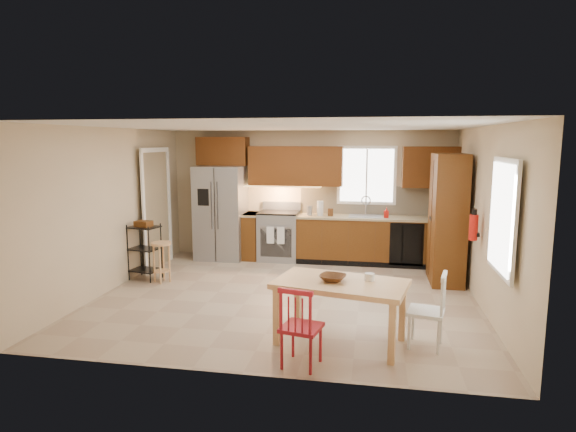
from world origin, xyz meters
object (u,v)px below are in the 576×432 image
at_px(range_stove, 279,236).
at_px(table_jar, 369,279).
at_px(utility_cart, 145,252).
at_px(fire_extinguisher, 474,227).
at_px(table_bowl, 333,282).
at_px(soap_bottle, 386,213).
at_px(pantry, 447,219).
at_px(chair_red, 302,326).
at_px(refrigerator, 221,213).
at_px(dining_table, 340,313).
at_px(chair_white, 426,310).
at_px(bar_stool, 162,262).

xyz_separation_m(range_stove, table_jar, (1.77, -3.64, 0.29)).
xyz_separation_m(range_stove, utility_cart, (-1.95, -1.71, 0.01)).
relative_size(fire_extinguisher, table_bowl, 1.22).
bearing_deg(range_stove, soap_bottle, -2.40).
xyz_separation_m(fire_extinguisher, table_bowl, (-1.82, -1.70, -0.38)).
distance_m(pantry, chair_red, 3.93).
bearing_deg(range_stove, table_bowl, -70.01).
bearing_deg(refrigerator, soap_bottle, -0.45).
bearing_deg(table_jar, pantry, 65.50).
bearing_deg(table_bowl, dining_table, 0.00).
distance_m(refrigerator, soap_bottle, 3.18).
height_order(soap_bottle, pantry, pantry).
relative_size(dining_table, chair_white, 1.70).
distance_m(chair_red, utility_cart, 4.05).
bearing_deg(bar_stool, refrigerator, 95.31).
bearing_deg(dining_table, chair_red, -106.14).
distance_m(refrigerator, range_stove, 1.24).
bearing_deg(utility_cart, fire_extinguisher, 7.69).
bearing_deg(pantry, fire_extinguisher, -79.22).
bearing_deg(chair_red, table_jar, 60.10).
distance_m(range_stove, chair_red, 4.52).
bearing_deg(dining_table, table_bowl, -167.84).
bearing_deg(chair_white, pantry, 0.03).
height_order(dining_table, table_jar, table_jar).
bearing_deg(chair_red, chair_white, 40.46).
xyz_separation_m(pantry, chair_white, (-0.58, -2.70, -0.62)).
relative_size(chair_red, table_jar, 7.37).
height_order(range_stove, table_jar, range_stove).
bearing_deg(dining_table, soap_bottle, 93.13).
xyz_separation_m(table_bowl, utility_cart, (-3.31, 2.02, -0.25)).
height_order(refrigerator, bar_stool, refrigerator).
xyz_separation_m(chair_white, table_bowl, (-1.04, -0.05, 0.29)).
bearing_deg(utility_cart, dining_table, -19.45).
bearing_deg(pantry, refrigerator, 167.38).
bearing_deg(dining_table, utility_cart, 161.43).
xyz_separation_m(range_stove, table_bowl, (1.36, -3.73, 0.26)).
xyz_separation_m(chair_white, table_jar, (-0.63, 0.04, 0.32)).
bearing_deg(pantry, bar_stool, -169.44).
distance_m(dining_table, table_bowl, 0.38).
relative_size(fire_extinguisher, table_jar, 3.10).
xyz_separation_m(dining_table, utility_cart, (-3.40, 2.02, 0.11)).
height_order(pantry, bar_stool, pantry).
relative_size(chair_red, utility_cart, 0.91).
height_order(range_stove, chair_red, range_stove).
xyz_separation_m(chair_red, table_bowl, (0.26, 0.65, 0.29)).
height_order(refrigerator, utility_cart, refrigerator).
xyz_separation_m(table_bowl, table_jar, (0.41, 0.09, 0.03)).
relative_size(refrigerator, pantry, 0.87).
bearing_deg(utility_cart, pantry, 19.69).
bearing_deg(table_jar, fire_extinguisher, 48.73).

